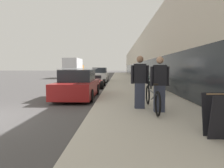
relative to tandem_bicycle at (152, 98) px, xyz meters
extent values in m
cube|color=#BCB5A5|center=(-0.12, 19.82, -0.47)|extent=(3.90, 70.00, 0.14)
cube|color=beige|center=(6.88, 27.82, 2.43)|extent=(10.00, 70.00, 5.94)
cube|color=#1E2328|center=(1.92, 27.82, 0.71)|extent=(0.10, 63.00, 2.20)
torus|color=black|center=(0.00, 0.97, -0.02)|extent=(0.06, 0.74, 0.74)
torus|color=black|center=(0.00, -0.95, -0.02)|extent=(0.06, 0.74, 0.74)
cylinder|color=black|center=(0.00, 0.01, 0.20)|extent=(0.04, 1.63, 0.04)
cylinder|color=black|center=(0.00, -0.37, 0.09)|extent=(0.04, 0.97, 0.34)
cylinder|color=black|center=(0.00, -0.60, 0.35)|extent=(0.03, 0.03, 0.31)
cube|color=black|center=(0.00, -0.60, 0.51)|extent=(0.11, 0.22, 0.05)
cylinder|color=black|center=(0.00, 0.81, 0.36)|extent=(0.03, 0.03, 0.32)
cylinder|color=silver|center=(0.00, 0.81, 0.52)|extent=(0.52, 0.03, 0.03)
cube|color=#33384C|center=(0.17, -0.33, 0.03)|extent=(0.33, 0.23, 0.85)
cube|color=black|center=(0.17, -0.33, 0.78)|extent=(0.40, 0.23, 0.65)
cylinder|color=black|center=(-0.08, -0.33, 0.74)|extent=(0.10, 0.10, 0.61)
cylinder|color=black|center=(0.42, -0.33, 0.74)|extent=(0.10, 0.10, 0.61)
sphere|color=tan|center=(0.17, -0.33, 1.25)|extent=(0.23, 0.23, 0.23)
cube|color=#33384C|center=(-0.40, 0.22, 0.04)|extent=(0.34, 0.24, 0.87)
cube|color=black|center=(-0.40, 0.22, 0.81)|extent=(0.41, 0.24, 0.67)
cylinder|color=black|center=(-0.65, 0.22, 0.78)|extent=(0.10, 0.10, 0.63)
cylinder|color=black|center=(-0.14, 0.22, 0.78)|extent=(0.10, 0.10, 0.63)
sphere|color=#936B51|center=(-0.40, 0.22, 1.30)|extent=(0.24, 0.24, 0.24)
cylinder|color=#4C4C51|center=(1.15, 3.56, 0.01)|extent=(0.05, 0.05, 0.82)
cylinder|color=#4C4C51|center=(1.15, 4.11, 0.01)|extent=(0.05, 0.05, 0.82)
cylinder|color=#4C4C51|center=(1.15, 3.83, 0.42)|extent=(0.05, 0.55, 0.05)
torus|color=black|center=(1.31, 5.24, -0.05)|extent=(0.06, 0.69, 0.69)
torus|color=black|center=(1.31, 4.10, -0.05)|extent=(0.06, 0.69, 0.69)
cylinder|color=#7AD1C6|center=(1.31, 4.67, 0.16)|extent=(0.04, 0.97, 0.04)
cylinder|color=#7AD1C6|center=(1.31, 4.44, 0.06)|extent=(0.04, 0.59, 0.32)
cylinder|color=#7AD1C6|center=(1.31, 4.30, 0.30)|extent=(0.03, 0.03, 0.28)
cube|color=black|center=(1.31, 4.30, 0.44)|extent=(0.11, 0.22, 0.05)
cylinder|color=#7AD1C6|center=(1.31, 5.15, 0.31)|extent=(0.03, 0.03, 0.30)
cylinder|color=silver|center=(1.31, 5.15, 0.46)|extent=(0.52, 0.03, 0.03)
torus|color=black|center=(1.07, 7.69, -0.05)|extent=(0.06, 0.70, 0.70)
torus|color=black|center=(1.07, 6.70, -0.05)|extent=(0.06, 0.70, 0.70)
cylinder|color=#7AD1C6|center=(1.07, 7.19, 0.16)|extent=(0.04, 0.84, 0.04)
cylinder|color=#7AD1C6|center=(1.07, 7.00, 0.07)|extent=(0.04, 0.51, 0.32)
cylinder|color=#7AD1C6|center=(1.07, 6.88, 0.31)|extent=(0.03, 0.03, 0.29)
cube|color=black|center=(1.07, 6.88, 0.45)|extent=(0.11, 0.22, 0.05)
cylinder|color=#7AD1C6|center=(1.07, 7.61, 0.32)|extent=(0.03, 0.03, 0.30)
cylinder|color=silver|center=(1.07, 7.61, 0.47)|extent=(0.52, 0.03, 0.03)
cube|color=black|center=(0.89, -2.53, 0.05)|extent=(0.56, 0.20, 0.89)
cylinder|color=#93704C|center=(0.89, -2.71, 0.49)|extent=(0.56, 0.03, 0.03)
cube|color=maroon|center=(-3.19, 3.46, -0.03)|extent=(1.76, 4.37, 0.72)
cube|color=#1E2328|center=(-3.19, 3.46, 0.62)|extent=(1.52, 2.18, 0.58)
cylinder|color=silver|center=(-3.19, 3.94, 0.96)|extent=(1.88, 0.04, 0.04)
cylinder|color=silver|center=(-3.19, 2.98, 0.96)|extent=(1.88, 0.04, 0.04)
cylinder|color=black|center=(-4.01, 4.77, -0.24)|extent=(0.22, 0.60, 0.60)
cylinder|color=black|center=(-2.38, 4.77, -0.24)|extent=(0.22, 0.60, 0.60)
cylinder|color=black|center=(-4.01, 2.15, -0.24)|extent=(0.22, 0.60, 0.60)
cylinder|color=black|center=(-2.38, 2.15, -0.24)|extent=(0.22, 0.60, 0.60)
ellipsoid|color=maroon|center=(-3.10, 9.04, -0.13)|extent=(1.71, 4.33, 0.55)
cube|color=#1E2328|center=(-3.10, 9.58, 0.26)|extent=(1.20, 0.04, 0.26)
cylinder|color=black|center=(-3.90, 10.30, -0.24)|extent=(0.22, 0.60, 0.60)
cylinder|color=black|center=(-2.30, 10.30, -0.24)|extent=(0.22, 0.60, 0.60)
cylinder|color=black|center=(-3.90, 7.78, -0.24)|extent=(0.22, 0.60, 0.60)
cylinder|color=black|center=(-2.30, 7.78, -0.24)|extent=(0.22, 0.60, 0.60)
cube|color=white|center=(-3.13, 15.50, 0.04)|extent=(1.67, 4.32, 0.85)
cube|color=#1E2328|center=(-3.13, 15.50, 0.75)|extent=(1.44, 2.16, 0.58)
cylinder|color=black|center=(-3.90, 16.79, -0.24)|extent=(0.22, 0.60, 0.60)
cylinder|color=black|center=(-2.36, 16.79, -0.24)|extent=(0.22, 0.60, 0.60)
cylinder|color=black|center=(-3.90, 14.20, -0.24)|extent=(0.22, 0.60, 0.60)
cylinder|color=black|center=(-2.36, 14.20, -0.24)|extent=(0.22, 0.60, 0.60)
cube|color=orange|center=(-8.02, 27.14, 0.59)|extent=(1.93, 1.59, 1.79)
cube|color=silver|center=(-8.02, 23.95, 1.07)|extent=(2.10, 4.78, 2.76)
cylinder|color=black|center=(-8.97, 26.72, -0.12)|extent=(0.28, 0.84, 0.84)
cylinder|color=black|center=(-7.07, 26.72, -0.12)|extent=(0.28, 0.84, 0.84)
cylinder|color=black|center=(-8.97, 22.99, -0.12)|extent=(0.28, 0.84, 0.84)
cylinder|color=black|center=(-7.07, 22.99, -0.12)|extent=(0.28, 0.84, 0.84)
camera|label=1|loc=(-1.16, -6.69, 1.01)|focal=32.00mm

